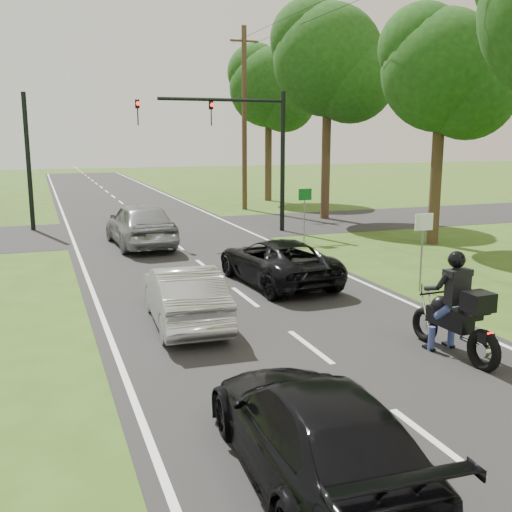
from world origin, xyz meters
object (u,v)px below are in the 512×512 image
Objects in this scene: silver_sedan at (184,295)px; dark_car_behind at (314,430)px; sign_white at (423,233)px; utility_pole_far at (244,119)px; dark_suv at (277,261)px; sign_green at (305,202)px; traffic_signal at (242,136)px; silver_suv at (140,224)px; motorcycle_rider at (457,315)px.

silver_sedan is 0.92× the size of dark_car_behind.
utility_pole_far is at bearing 85.49° from sign_white.
sign_green is at bearing -125.82° from dark_suv.
dark_car_behind is 9.89m from sign_white.
dark_suv is 6.90m from sign_green.
silver_sedan is 1.89× the size of sign_green.
traffic_signal is at bearing -111.48° from silver_sedan.
silver_suv is 2.37× the size of sign_white.
silver_suv is at bearing 168.06° from sign_green.
utility_pole_far is (3.80, 23.39, 4.27)m from motorcycle_rider.
sign_white is at bearing 59.43° from motorcycle_rider.
sign_white is (6.66, 7.24, 0.95)m from dark_car_behind.
motorcycle_rider is 0.52× the size of dark_suv.
silver_sedan is 0.63× the size of traffic_signal.
dark_car_behind is 19.33m from traffic_signal.
motorcycle_rider is 0.60× the size of silver_sedan.
sign_green is (-1.30, -11.02, -3.49)m from utility_pole_far.
dark_suv is 7.66m from silver_suv.
silver_sedan is at bearing 83.40° from silver_suv.
traffic_signal is 4.24m from sign_green.
traffic_signal reaches higher than dark_car_behind.
dark_suv is at bearing 107.83° from silver_suv.
silver_sedan is at bearing -128.61° from sign_green.
dark_car_behind is at bearing -114.24° from sign_green.
dark_car_behind is at bearing -149.49° from motorcycle_rider.
motorcycle_rider is 0.48× the size of silver_suv.
silver_sedan is 11.11m from sign_green.
traffic_signal is 11.39m from sign_white.
silver_suv is 6.41m from sign_green.
dark_suv is 4.09m from sign_white.
motorcycle_rider reaches higher than dark_car_behind.
sign_white is (-1.50, -19.02, -3.49)m from utility_pole_far.
utility_pole_far reaches higher than traffic_signal.
traffic_signal reaches higher than sign_green.
dark_suv is 0.91× the size of silver_suv.
dark_car_behind is (-4.36, -2.87, -0.17)m from motorcycle_rider.
dark_suv is 2.16× the size of sign_green.
dark_car_behind is 2.06× the size of sign_green.
dark_suv is at bearing -137.04° from silver_sedan.
utility_pole_far is at bearing -130.56° from silver_suv.
motorcycle_rider is at bearing 102.53° from silver_suv.
motorcycle_rider is at bearing -117.75° from sign_white.
sign_green is (1.56, -3.02, -2.54)m from traffic_signal.
sign_white is at bearing -94.51° from utility_pole_far.
dark_suv is at bearing -102.62° from traffic_signal.
sign_green reaches higher than dark_car_behind.
silver_suv is at bearing -74.02° from dark_suv.
dark_car_behind is at bearing 93.53° from silver_sedan.
utility_pole_far is 4.71× the size of sign_white.
motorcycle_rider is 1.13× the size of sign_white.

